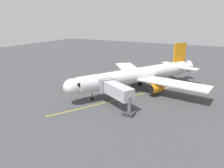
# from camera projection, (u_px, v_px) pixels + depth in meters

# --- Properties ---
(ground_plane) EXTENTS (220.00, 220.00, 0.00)m
(ground_plane) POSITION_uv_depth(u_px,v_px,m) (136.00, 89.00, 56.49)
(ground_plane) COLOR #424244
(apron_lead_in_line) EXTENTS (19.89, 34.94, 0.01)m
(apron_lead_in_line) POSITION_uv_depth(u_px,v_px,m) (128.00, 97.00, 50.78)
(apron_lead_in_line) COLOR yellow
(apron_lead_in_line) RESTS_ON ground
(airplane) EXTENTS (30.98, 36.73, 11.50)m
(airplane) POSITION_uv_depth(u_px,v_px,m) (139.00, 75.00, 54.79)
(airplane) COLOR white
(airplane) RESTS_ON ground
(jet_bridge) EXTENTS (10.84, 7.64, 5.40)m
(jet_bridge) POSITION_uv_depth(u_px,v_px,m) (114.00, 89.00, 44.76)
(jet_bridge) COLOR #B7B7BC
(jet_bridge) RESTS_ON ground
(ground_crew_marshaller) EXTENTS (0.46, 0.36, 1.71)m
(ground_crew_marshaller) POSITION_uv_depth(u_px,v_px,m) (77.00, 85.00, 56.68)
(ground_crew_marshaller) COLOR #23232D
(ground_crew_marshaller) RESTS_ON ground
(tug_near_nose) EXTENTS (2.69, 2.69, 1.50)m
(tug_near_nose) POSITION_uv_depth(u_px,v_px,m) (145.00, 72.00, 71.85)
(tug_near_nose) COLOR #9E9EA3
(tug_near_nose) RESTS_ON ground
(safety_cone_nose_left) EXTENTS (0.32, 0.32, 0.55)m
(safety_cone_nose_left) POSITION_uv_depth(u_px,v_px,m) (58.00, 93.00, 52.46)
(safety_cone_nose_left) COLOR #F2590F
(safety_cone_nose_left) RESTS_ON ground
(safety_cone_nose_right) EXTENTS (0.32, 0.32, 0.55)m
(safety_cone_nose_right) POSITION_uv_depth(u_px,v_px,m) (130.00, 112.00, 41.81)
(safety_cone_nose_right) COLOR #F2590F
(safety_cone_nose_right) RESTS_ON ground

